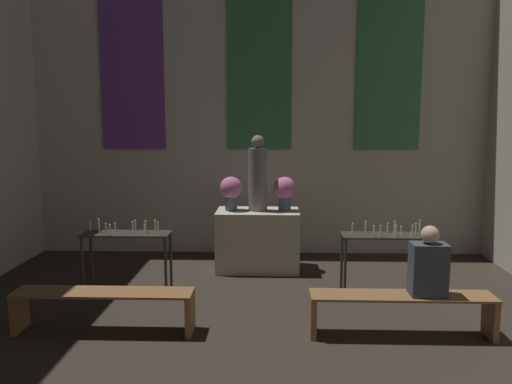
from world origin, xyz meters
The scene contains 10 objects.
wall_back centered at (0.00, 11.18, 2.79)m, with size 7.69×0.16×5.51m.
altar centered at (0.00, 10.17, 0.45)m, with size 1.23×0.72×0.90m.
statue centered at (0.00, 10.17, 1.42)m, with size 0.28×0.28×1.12m.
flower_vase_left centered at (-0.40, 10.17, 1.20)m, with size 0.33×0.33×0.51m.
flower_vase_right centered at (0.40, 10.17, 1.20)m, with size 0.33×0.33×0.51m.
candle_rack_left centered at (-1.67, 9.10, 0.66)m, with size 1.13×0.38×0.97m.
candle_rack_right centered at (1.68, 9.10, 0.66)m, with size 1.13×0.38×0.99m.
pew_back_left centered at (-1.56, 7.83, 0.32)m, with size 1.89×0.36×0.45m.
pew_back_right centered at (1.56, 7.83, 0.32)m, with size 1.89×0.36×0.45m.
person_seated centered at (1.82, 7.83, 0.76)m, with size 0.36×0.24×0.73m.
Camera 1 is at (0.22, 2.84, 2.22)m, focal length 35.00 mm.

